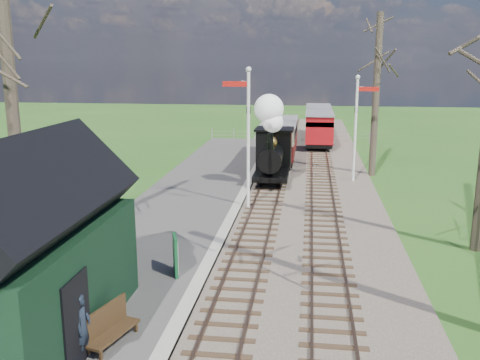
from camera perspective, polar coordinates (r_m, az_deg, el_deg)
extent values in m
ellipsoid|color=#385B23|center=(74.96, -13.94, -4.06)|extent=(57.60, 36.00, 16.20)
ellipsoid|color=#385B23|center=(76.17, 13.24, -6.34)|extent=(70.40, 44.00, 19.80)
ellipsoid|color=#385B23|center=(80.61, 0.10, -3.69)|extent=(64.00, 40.00, 18.00)
cube|color=brown|center=(29.37, 6.10, -0.02)|extent=(8.00, 60.00, 0.10)
cube|color=brown|center=(29.44, 2.60, 0.26)|extent=(0.07, 60.00, 0.12)
cube|color=brown|center=(29.38, 4.55, 0.20)|extent=(0.07, 60.00, 0.12)
cube|color=#38281C|center=(29.41, 3.57, 0.14)|extent=(1.60, 60.00, 0.09)
cube|color=brown|center=(29.34, 7.67, 0.11)|extent=(0.07, 60.00, 0.12)
cube|color=brown|center=(29.37, 9.62, 0.05)|extent=(0.07, 60.00, 0.12)
cube|color=#38281C|center=(29.36, 8.64, 0.00)|extent=(1.60, 60.00, 0.09)
cube|color=#474442|center=(22.28, -6.92, -4.08)|extent=(5.00, 44.00, 0.20)
cube|color=#B2AD9E|center=(21.84, -1.05, -4.32)|extent=(0.40, 44.00, 0.21)
cube|color=black|center=(13.31, -21.38, -10.40)|extent=(3.00, 6.00, 2.60)
cube|color=black|center=(12.72, -22.06, -2.70)|extent=(3.25, 6.30, 3.25)
cube|color=black|center=(11.98, -17.01, -14.31)|extent=(0.06, 1.20, 2.00)
cylinder|color=silver|center=(23.06, 0.89, 3.99)|extent=(0.14, 0.14, 6.00)
sphere|color=silver|center=(22.79, 0.92, 11.71)|extent=(0.24, 0.24, 0.24)
cube|color=#B7140F|center=(22.88, -0.48, 10.21)|extent=(1.10, 0.08, 0.22)
cube|color=black|center=(22.88, 0.91, 7.45)|extent=(0.18, 0.06, 0.30)
cylinder|color=silver|center=(28.98, 12.19, 5.02)|extent=(0.14, 0.14, 5.50)
sphere|color=silver|center=(28.75, 12.46, 10.66)|extent=(0.24, 0.24, 0.24)
cube|color=#B7140F|center=(28.83, 13.51, 9.42)|extent=(1.10, 0.08, 0.22)
cube|color=black|center=(28.85, 12.30, 7.29)|extent=(0.18, 0.06, 0.30)
cylinder|color=#382D23|center=(18.17, -23.25, 8.50)|extent=(0.41, 0.41, 11.00)
cylinder|color=#382D23|center=(30.91, 14.30, 8.65)|extent=(0.39, 0.39, 9.00)
cube|color=slate|center=(43.06, 5.29, 5.05)|extent=(12.60, 0.02, 0.01)
cube|color=slate|center=(43.10, 5.28, 4.66)|extent=(12.60, 0.02, 0.02)
cylinder|color=slate|center=(43.09, 5.28, 4.72)|extent=(0.08, 0.08, 1.00)
cube|color=black|center=(28.39, 3.46, 0.86)|extent=(1.76, 4.15, 0.26)
cylinder|color=black|center=(27.60, 3.39, 2.49)|extent=(1.14, 2.70, 1.14)
cube|color=black|center=(29.42, 3.66, 3.34)|extent=(1.87, 1.66, 2.08)
cylinder|color=black|center=(26.42, 3.26, 4.08)|extent=(0.29, 0.29, 0.83)
sphere|color=#B17C33|center=(27.79, 3.46, 4.08)|extent=(0.54, 0.54, 0.54)
sphere|color=white|center=(26.29, 3.50, 6.20)|extent=(1.04, 1.04, 1.04)
sphere|color=white|center=(26.34, 3.10, 7.58)|extent=(1.45, 1.45, 1.45)
cylinder|color=black|center=(27.25, 2.22, 0.07)|extent=(0.10, 0.66, 0.66)
cylinder|color=black|center=(27.18, 4.32, 0.01)|extent=(0.10, 0.66, 0.66)
cube|color=black|center=(34.29, 4.18, 2.76)|extent=(1.97, 7.26, 0.31)
cube|color=maroon|center=(34.19, 4.19, 3.79)|extent=(2.08, 7.26, 0.93)
cube|color=beige|center=(34.05, 4.22, 5.34)|extent=(2.08, 7.26, 0.93)
cube|color=slate|center=(33.99, 4.23, 6.20)|extent=(2.18, 7.47, 0.12)
cube|color=black|center=(40.25, 8.40, 4.12)|extent=(1.85, 4.87, 0.29)
cube|color=maroon|center=(40.16, 8.43, 4.95)|extent=(1.95, 4.87, 0.88)
cube|color=beige|center=(40.05, 8.47, 6.19)|extent=(1.95, 4.87, 0.88)
cube|color=slate|center=(40.00, 8.49, 6.88)|extent=(2.05, 5.07, 0.12)
cube|color=black|center=(45.69, 8.31, 5.16)|extent=(1.85, 4.87, 0.29)
cube|color=maroon|center=(45.62, 8.34, 5.89)|extent=(1.95, 4.87, 0.88)
cube|color=beige|center=(45.52, 8.37, 6.98)|extent=(1.95, 4.87, 0.88)
cube|color=slate|center=(45.48, 8.39, 7.59)|extent=(2.05, 5.07, 0.12)
cube|color=#0E4220|center=(16.29, -6.91, -7.93)|extent=(0.35, 0.80, 1.20)
cube|color=silver|center=(16.29, -6.73, -7.92)|extent=(0.25, 0.68, 0.98)
cube|color=#422C17|center=(12.96, -13.40, -15.60)|extent=(0.85, 1.61, 0.07)
cube|color=#422C17|center=(12.93, -14.20, -14.22)|extent=(0.48, 1.50, 0.66)
cube|color=#422C17|center=(12.44, -13.74, -17.68)|extent=(0.07, 0.07, 0.22)
cube|color=#422C17|center=(13.63, -13.03, -14.78)|extent=(0.07, 0.07, 0.22)
imported|color=#1B2432|center=(12.26, -16.51, -14.80)|extent=(0.41, 0.59, 1.54)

